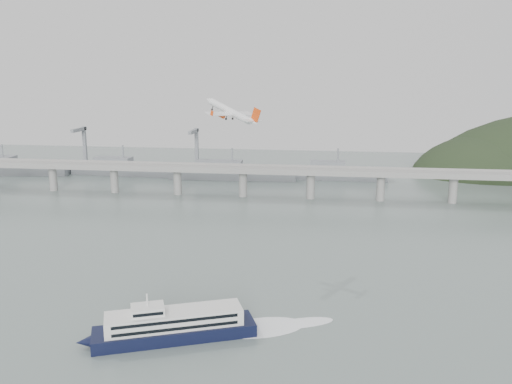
# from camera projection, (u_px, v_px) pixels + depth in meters

# --- Properties ---
(ground) EXTENTS (900.00, 900.00, 0.00)m
(ground) POSITION_uv_depth(u_px,v_px,m) (236.00, 315.00, 205.85)
(ground) COLOR slate
(ground) RESTS_ON ground
(bridge) EXTENTS (800.00, 22.00, 23.90)m
(bridge) POSITION_uv_depth(u_px,v_px,m) (282.00, 174.00, 395.59)
(bridge) COLOR gray
(bridge) RESTS_ON ground
(distant_fleet) EXTENTS (453.00, 60.90, 40.00)m
(distant_fleet) POSITION_uv_depth(u_px,v_px,m) (116.00, 169.00, 481.81)
(distant_fleet) COLOR slate
(distant_fleet) RESTS_ON ground
(ferry) EXTENTS (87.30, 42.42, 17.32)m
(ferry) POSITION_uv_depth(u_px,v_px,m) (175.00, 325.00, 187.40)
(ferry) COLOR black
(ferry) RESTS_ON ground
(airliner) EXTENTS (30.35, 29.18, 13.62)m
(airliner) POSITION_uv_depth(u_px,v_px,m) (231.00, 112.00, 252.37)
(airliner) COLOR white
(airliner) RESTS_ON ground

